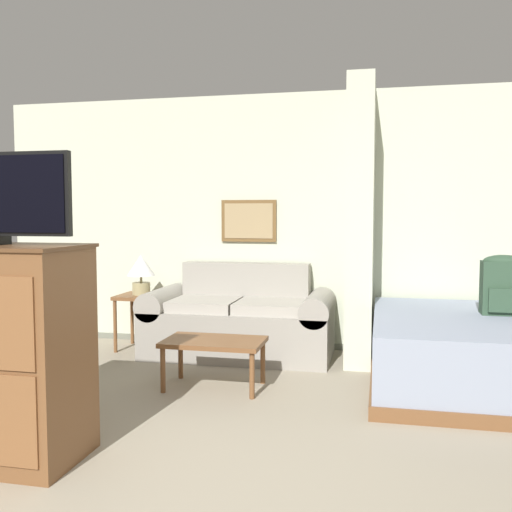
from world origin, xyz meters
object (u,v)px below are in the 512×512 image
(couch, at_px, (239,321))
(bed, at_px, (479,351))
(backpack, at_px, (503,284))
(table_lamp, at_px, (141,270))
(coffee_table, at_px, (214,345))

(couch, distance_m, bed, 2.20)
(bed, xyz_separation_m, backpack, (0.19, 0.15, 0.53))
(couch, distance_m, table_lamp, 1.15)
(backpack, bearing_deg, table_lamp, 172.13)
(couch, relative_size, coffee_table, 2.31)
(couch, bearing_deg, coffee_table, -86.78)
(couch, height_order, table_lamp, table_lamp)
(couch, bearing_deg, table_lamp, 177.86)
(coffee_table, height_order, backpack, backpack)
(bed, bearing_deg, table_lamp, 168.99)
(coffee_table, height_order, table_lamp, table_lamp)
(table_lamp, distance_m, bed, 3.26)
(coffee_table, xyz_separation_m, backpack, (2.25, 0.64, 0.47))
(coffee_table, distance_m, table_lamp, 1.63)
(coffee_table, xyz_separation_m, table_lamp, (-1.10, 1.11, 0.47))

